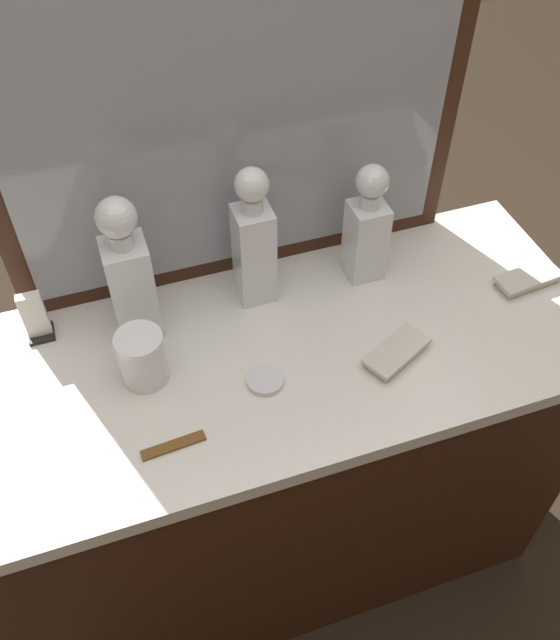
% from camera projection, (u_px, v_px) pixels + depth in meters
% --- Properties ---
extents(ground_plane, '(6.00, 6.00, 0.00)m').
position_uv_depth(ground_plane, '(280.00, 539.00, 1.95)').
color(ground_plane, '#2D2319').
extents(dresser, '(1.28, 0.54, 0.84)m').
position_uv_depth(dresser, '(280.00, 461.00, 1.64)').
color(dresser, '#381E11').
rests_on(dresser, ground_plane).
extents(dresser_mirror, '(0.92, 0.03, 0.79)m').
position_uv_depth(dresser_mirror, '(233.00, 97.00, 1.20)').
color(dresser_mirror, '#381E11').
rests_on(dresser_mirror, dresser).
extents(crystal_decanter_left, '(0.07, 0.07, 0.27)m').
position_uv_depth(crystal_decanter_left, '(366.00, 233.00, 1.40)').
color(crystal_decanter_left, white).
rests_on(crystal_decanter_left, dresser).
extents(crystal_decanter_far_right, '(0.07, 0.07, 0.31)m').
position_uv_depth(crystal_decanter_far_right, '(255.00, 248.00, 1.34)').
color(crystal_decanter_far_right, white).
rests_on(crystal_decanter_far_right, dresser).
extents(crystal_decanter_center, '(0.08, 0.08, 0.32)m').
position_uv_depth(crystal_decanter_center, '(130.00, 281.00, 1.27)').
color(crystal_decanter_center, white).
rests_on(crystal_decanter_center, dresser).
extents(crystal_tumbler_rear, '(0.09, 0.09, 0.11)m').
position_uv_depth(crystal_tumbler_rear, '(142.00, 359.00, 1.24)').
color(crystal_tumbler_rear, white).
rests_on(crystal_tumbler_rear, dresser).
extents(silver_brush_right, '(0.15, 0.12, 0.02)m').
position_uv_depth(silver_brush_right, '(396.00, 353.00, 1.30)').
color(silver_brush_right, '#B7A88C').
rests_on(silver_brush_right, dresser).
extents(silver_brush_far_right, '(0.15, 0.07, 0.02)m').
position_uv_depth(silver_brush_far_right, '(529.00, 281.00, 1.44)').
color(silver_brush_far_right, '#B7A88C').
rests_on(silver_brush_far_right, dresser).
extents(porcelain_dish, '(0.07, 0.07, 0.01)m').
position_uv_depth(porcelain_dish, '(265.00, 380.00, 1.27)').
color(porcelain_dish, silver).
rests_on(porcelain_dish, dresser).
extents(tortoiseshell_comb, '(0.11, 0.03, 0.01)m').
position_uv_depth(tortoiseshell_comb, '(173.00, 445.00, 1.18)').
color(tortoiseshell_comb, brown).
rests_on(tortoiseshell_comb, dresser).
extents(napkin_holder, '(0.05, 0.05, 0.11)m').
position_uv_depth(napkin_holder, '(36.00, 319.00, 1.32)').
color(napkin_holder, black).
rests_on(napkin_holder, dresser).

